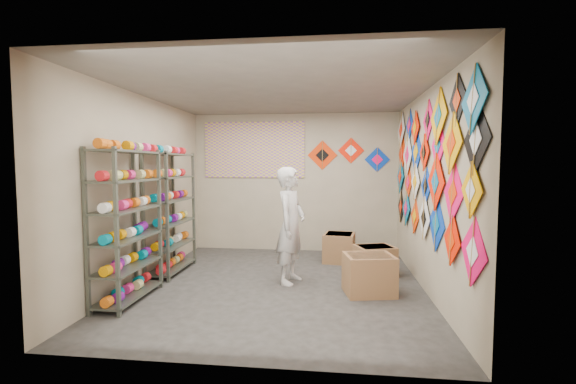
# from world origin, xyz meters

# --- Properties ---
(ground) EXTENTS (4.50, 4.50, 0.00)m
(ground) POSITION_xyz_m (0.00, 0.00, 0.00)
(ground) COLOR #292724
(room_walls) EXTENTS (4.50, 4.50, 4.50)m
(room_walls) POSITION_xyz_m (0.00, 0.00, 1.64)
(room_walls) COLOR tan
(room_walls) RESTS_ON ground
(shelf_rack_front) EXTENTS (0.40, 1.10, 1.90)m
(shelf_rack_front) POSITION_xyz_m (-1.78, -0.85, 0.95)
(shelf_rack_front) COLOR #4C5147
(shelf_rack_front) RESTS_ON ground
(shelf_rack_back) EXTENTS (0.40, 1.10, 1.90)m
(shelf_rack_back) POSITION_xyz_m (-1.78, 0.45, 0.95)
(shelf_rack_back) COLOR #4C5147
(shelf_rack_back) RESTS_ON ground
(string_spools) EXTENTS (0.12, 2.36, 0.12)m
(string_spools) POSITION_xyz_m (-1.78, -0.20, 1.05)
(string_spools) COLOR #FC2B84
(string_spools) RESTS_ON ground
(kite_wall_display) EXTENTS (0.06, 4.30, 2.04)m
(kite_wall_display) POSITION_xyz_m (1.98, 0.01, 1.66)
(kite_wall_display) COLOR #FF075E
(kite_wall_display) RESTS_ON room_walls
(back_wall_kites) EXTENTS (1.58, 0.02, 0.67)m
(back_wall_kites) POSITION_xyz_m (1.02, 2.24, 1.89)
(back_wall_kites) COLOR red
(back_wall_kites) RESTS_ON room_walls
(poster) EXTENTS (2.00, 0.01, 1.10)m
(poster) POSITION_xyz_m (-0.80, 2.23, 2.00)
(poster) COLOR purple
(poster) RESTS_ON room_walls
(shopkeeper) EXTENTS (0.81, 0.71, 1.67)m
(shopkeeper) POSITION_xyz_m (0.16, 0.13, 0.83)
(shopkeeper) COLOR beige
(shopkeeper) RESTS_ON ground
(carton_a) EXTENTS (0.71, 0.62, 0.52)m
(carton_a) POSITION_xyz_m (1.24, -0.25, 0.26)
(carton_a) COLOR olive
(carton_a) RESTS_ON ground
(carton_b) EXTENTS (0.67, 0.61, 0.45)m
(carton_b) POSITION_xyz_m (1.41, 0.62, 0.23)
(carton_b) COLOR olive
(carton_b) RESTS_ON ground
(carton_c) EXTENTS (0.59, 0.63, 0.50)m
(carton_c) POSITION_xyz_m (0.88, 1.43, 0.25)
(carton_c) COLOR olive
(carton_c) RESTS_ON ground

